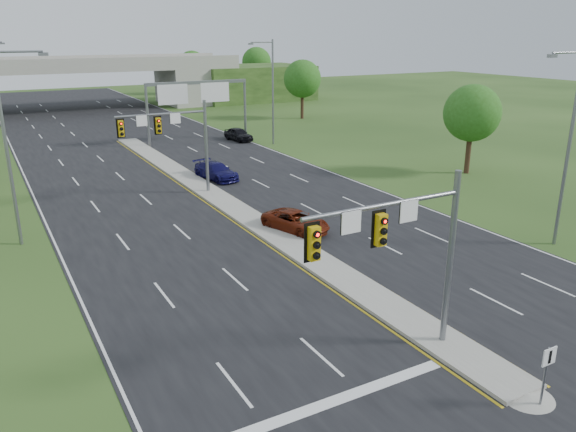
# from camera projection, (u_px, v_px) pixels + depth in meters

# --- Properties ---
(ground) EXTENTS (240.00, 240.00, 0.00)m
(ground) POSITION_uv_depth(u_px,v_px,m) (442.00, 343.00, 22.14)
(ground) COLOR #243F16
(ground) RESTS_ON ground
(road) EXTENTS (24.00, 160.00, 0.02)m
(road) POSITION_uv_depth(u_px,v_px,m) (168.00, 167.00, 51.18)
(road) COLOR black
(road) RESTS_ON ground
(median) EXTENTS (2.00, 54.00, 0.16)m
(median) POSITION_uv_depth(u_px,v_px,m) (218.00, 198.00, 41.19)
(median) COLOR gray
(median) RESTS_ON road
(median_nose) EXTENTS (2.00, 2.00, 0.16)m
(median_nose) POSITION_uv_depth(u_px,v_px,m) (527.00, 395.00, 18.79)
(median_nose) COLOR gray
(median_nose) RESTS_ON road
(lane_markings) EXTENTS (23.72, 160.00, 0.01)m
(lane_markings) POSITION_uv_depth(u_px,v_px,m) (184.00, 182.00, 45.84)
(lane_markings) COLOR gold
(lane_markings) RESTS_ON road
(signal_mast_near) EXTENTS (6.62, 0.60, 7.00)m
(signal_mast_near) POSITION_uv_depth(u_px,v_px,m) (407.00, 242.00, 19.55)
(signal_mast_near) COLOR slate
(signal_mast_near) RESTS_ON ground
(signal_mast_far) EXTENTS (6.62, 0.60, 7.00)m
(signal_mast_far) POSITION_uv_depth(u_px,v_px,m) (176.00, 134.00, 40.30)
(signal_mast_far) COLOR slate
(signal_mast_far) RESTS_ON ground
(keep_right_sign) EXTENTS (0.60, 0.13, 2.20)m
(keep_right_sign) POSITION_uv_depth(u_px,v_px,m) (547.00, 367.00, 17.91)
(keep_right_sign) COLOR slate
(keep_right_sign) RESTS_ON ground
(sign_gantry) EXTENTS (11.58, 0.44, 6.67)m
(sign_gantry) POSITION_uv_depth(u_px,v_px,m) (196.00, 95.00, 60.87)
(sign_gantry) COLOR slate
(sign_gantry) RESTS_ON ground
(overpass) EXTENTS (80.00, 14.00, 8.10)m
(overpass) POSITION_uv_depth(u_px,v_px,m) (77.00, 87.00, 87.42)
(overpass) COLOR gray
(overpass) RESTS_ON ground
(lightpole_l_mid) EXTENTS (2.85, 0.25, 11.00)m
(lightpole_l_mid) POSITION_uv_depth(u_px,v_px,m) (9.00, 139.00, 30.68)
(lightpole_l_mid) COLOR slate
(lightpole_l_mid) RESTS_ON ground
(lightpole_r_near) EXTENTS (2.85, 0.25, 11.00)m
(lightpole_r_near) POSITION_uv_depth(u_px,v_px,m) (568.00, 140.00, 30.54)
(lightpole_r_near) COLOR slate
(lightpole_r_near) RESTS_ON ground
(lightpole_r_far) EXTENTS (2.85, 0.25, 11.00)m
(lightpole_r_far) POSITION_uv_depth(u_px,v_px,m) (271.00, 87.00, 59.58)
(lightpole_r_far) COLOR slate
(lightpole_r_far) RESTS_ON ground
(tree_r_near) EXTENTS (4.80, 4.80, 7.60)m
(tree_r_near) POSITION_uv_depth(u_px,v_px,m) (472.00, 113.00, 47.30)
(tree_r_near) COLOR #382316
(tree_r_near) RESTS_ON ground
(tree_r_mid) EXTENTS (5.20, 5.20, 8.12)m
(tree_r_mid) POSITION_uv_depth(u_px,v_px,m) (302.00, 79.00, 78.09)
(tree_r_mid) COLOR #382316
(tree_r_mid) RESTS_ON ground
(tree_back_c) EXTENTS (5.60, 5.60, 8.32)m
(tree_back_c) POSITION_uv_depth(u_px,v_px,m) (192.00, 65.00, 109.53)
(tree_back_c) COLOR #382316
(tree_back_c) RESTS_ON ground
(tree_back_d) EXTENTS (6.00, 6.00, 8.85)m
(tree_back_d) POSITION_uv_depth(u_px,v_px,m) (257.00, 62.00, 115.91)
(tree_back_d) COLOR #382316
(tree_back_d) RESTS_ON ground
(car_far_a) EXTENTS (3.34, 4.93, 1.25)m
(car_far_a) POSITION_uv_depth(u_px,v_px,m) (296.00, 221.00, 34.41)
(car_far_a) COLOR #5E1A09
(car_far_a) RESTS_ON road
(car_far_b) EXTENTS (2.82, 5.04, 1.38)m
(car_far_b) POSITION_uv_depth(u_px,v_px,m) (216.00, 171.00, 46.57)
(car_far_b) COLOR #0C0A41
(car_far_b) RESTS_ON road
(car_far_c) EXTENTS (2.21, 4.42, 1.45)m
(car_far_c) POSITION_uv_depth(u_px,v_px,m) (238.00, 134.00, 63.27)
(car_far_c) COLOR black
(car_far_c) RESTS_ON road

